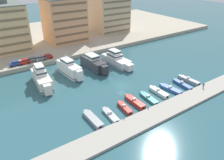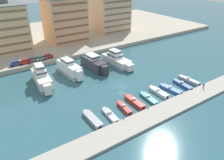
{
  "view_description": "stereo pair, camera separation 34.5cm",
  "coord_description": "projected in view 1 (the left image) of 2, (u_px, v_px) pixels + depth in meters",
  "views": [
    {
      "loc": [
        -37.44,
        -48.99,
        34.33
      ],
      "look_at": [
        -2.8,
        1.45,
        2.5
      ],
      "focal_mm": 35.0,
      "sensor_mm": 36.0,
      "label": 1
    },
    {
      "loc": [
        -37.16,
        -49.18,
        34.33
      ],
      "look_at": [
        -2.8,
        1.45,
        2.5
      ],
      "focal_mm": 35.0,
      "sensor_mm": 36.0,
      "label": 2
    }
  ],
  "objects": [
    {
      "name": "ground_plane",
      "position": [
        122.0,
        86.0,
        70.47
      ],
      "size": [
        400.0,
        400.0,
        0.0
      ],
      "primitive_type": "plane",
      "color": "#2D5B66"
    },
    {
      "name": "quay_promenade",
      "position": [
        50.0,
        37.0,
        117.51
      ],
      "size": [
        180.0,
        70.0,
        1.67
      ],
      "primitive_type": "cube",
      "color": "#ADA38E",
      "rests_on": "ground"
    },
    {
      "name": "pier_dock",
      "position": [
        162.0,
        112.0,
        57.49
      ],
      "size": [
        120.0,
        6.1,
        0.63
      ],
      "primitive_type": "cube",
      "color": "#A8A399",
      "rests_on": "ground"
    },
    {
      "name": "yacht_ivory_far_left",
      "position": [
        42.0,
        78.0,
        70.12
      ],
      "size": [
        5.32,
        15.99,
        8.52
      ],
      "color": "silver",
      "rests_on": "ground"
    },
    {
      "name": "yacht_white_left",
      "position": [
        69.0,
        69.0,
        77.0
      ],
      "size": [
        4.84,
        14.87,
        7.41
      ],
      "color": "white",
      "rests_on": "ground"
    },
    {
      "name": "yacht_charcoal_mid_left",
      "position": [
        94.0,
        63.0,
        81.67
      ],
      "size": [
        5.06,
        15.21,
        7.12
      ],
      "color": "#333338",
      "rests_on": "ground"
    },
    {
      "name": "yacht_white_center_left",
      "position": [
        116.0,
        60.0,
        85.38
      ],
      "size": [
        5.43,
        16.95,
        7.42
      ],
      "color": "white",
      "rests_on": "ground"
    },
    {
      "name": "motorboat_grey_far_left",
      "position": [
        93.0,
        119.0,
        54.46
      ],
      "size": [
        2.01,
        8.34,
        1.05
      ],
      "color": "#9EA3A8",
      "rests_on": "ground"
    },
    {
      "name": "motorboat_grey_left",
      "position": [
        110.0,
        115.0,
        56.25
      ],
      "size": [
        2.31,
        7.34,
        1.31
      ],
      "color": "#9EA3A8",
      "rests_on": "ground"
    },
    {
      "name": "motorboat_red_mid_left",
      "position": [
        125.0,
        108.0,
        58.86
      ],
      "size": [
        2.16,
        6.63,
        1.4
      ],
      "color": "red",
      "rests_on": "ground"
    },
    {
      "name": "motorboat_red_center_left",
      "position": [
        135.0,
        102.0,
        61.48
      ],
      "size": [
        2.0,
        8.14,
        1.57
      ],
      "color": "red",
      "rests_on": "ground"
    },
    {
      "name": "motorboat_teal_center",
      "position": [
        149.0,
        98.0,
        63.4
      ],
      "size": [
        2.52,
        7.78,
        1.28
      ],
      "color": "teal",
      "rests_on": "ground"
    },
    {
      "name": "motorboat_white_center_right",
      "position": [
        159.0,
        92.0,
        66.23
      ],
      "size": [
        1.95,
        7.71,
        1.58
      ],
      "color": "white",
      "rests_on": "ground"
    },
    {
      "name": "motorboat_blue_mid_right",
      "position": [
        171.0,
        89.0,
        68.08
      ],
      "size": [
        2.77,
        8.08,
        1.4
      ],
      "color": "#33569E",
      "rests_on": "ground"
    },
    {
      "name": "motorboat_blue_right",
      "position": [
        182.0,
        84.0,
        70.61
      ],
      "size": [
        2.23,
        8.02,
        1.51
      ],
      "color": "#33569E",
      "rests_on": "ground"
    },
    {
      "name": "motorboat_grey_far_right",
      "position": [
        189.0,
        80.0,
        73.05
      ],
      "size": [
        1.99,
        8.33,
        1.62
      ],
      "color": "#9EA3A8",
      "rests_on": "ground"
    },
    {
      "name": "car_blue_far_left",
      "position": [
        15.0,
        63.0,
        80.6
      ],
      "size": [
        4.17,
        2.05,
        1.8
      ],
      "color": "#28428E",
      "rests_on": "quay_promenade"
    },
    {
      "name": "car_red_left",
      "position": [
        24.0,
        61.0,
        82.15
      ],
      "size": [
        4.18,
        2.09,
        1.8
      ],
      "color": "red",
      "rests_on": "quay_promenade"
    },
    {
      "name": "car_grey_mid_left",
      "position": [
        32.0,
        59.0,
        84.18
      ],
      "size": [
        4.18,
        2.09,
        1.8
      ],
      "color": "slate",
      "rests_on": "quay_promenade"
    },
    {
      "name": "car_grey_center_left",
      "position": [
        41.0,
        58.0,
        85.32
      ],
      "size": [
        4.14,
        1.99,
        1.8
      ],
      "color": "slate",
      "rests_on": "quay_promenade"
    },
    {
      "name": "car_red_center",
      "position": [
        47.0,
        56.0,
        86.91
      ],
      "size": [
        4.13,
        1.98,
        1.8
      ],
      "color": "red",
      "rests_on": "quay_promenade"
    },
    {
      "name": "apartment_block_far_left",
      "position": [
        0.0,
        28.0,
        91.21
      ],
      "size": [
        20.73,
        17.94,
        21.5
      ],
      "color": "#E0BC84",
      "rests_on": "quay_promenade"
    },
    {
      "name": "apartment_block_left",
      "position": [
        64.0,
        20.0,
        103.84
      ],
      "size": [
        18.03,
        15.97,
        22.41
      ],
      "color": "tan",
      "rests_on": "quay_promenade"
    },
    {
      "name": "apartment_block_mid_left",
      "position": [
        108.0,
        14.0,
        121.42
      ],
      "size": [
        18.6,
        18.3,
        20.67
      ],
      "color": "#C6AD89",
      "rests_on": "quay_promenade"
    },
    {
      "name": "pedestrian_near_edge",
      "position": [
        204.0,
        85.0,
        68.03
      ],
      "size": [
        0.3,
        0.61,
        1.6
      ],
      "color": "#282D3D",
      "rests_on": "pier_dock"
    },
    {
      "name": "bollard_west",
      "position": [
        124.0,
        118.0,
        54.08
      ],
      "size": [
        0.2,
        0.2,
        0.61
      ],
      "color": "#2D2D33",
      "rests_on": "pier_dock"
    },
    {
      "name": "bollard_west_mid",
      "position": [
        148.0,
        108.0,
        58.14
      ],
      "size": [
        0.2,
        0.2,
        0.61
      ],
      "color": "#2D2D33",
      "rests_on": "pier_dock"
    }
  ]
}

